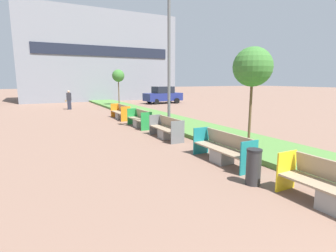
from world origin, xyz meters
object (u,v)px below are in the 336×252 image
at_px(sapling_tree_near, 253,67).
at_px(bench_grey_frame, 166,130).
at_px(bench_teal_frame, 223,151).
at_px(street_lamp_post, 169,51).
at_px(litter_bin, 254,167).
at_px(bench_orange_frame, 121,113).
at_px(pedestrian_walking, 69,100).
at_px(parked_car_distant, 163,95).
at_px(sapling_tree_far, 118,76).
at_px(bench_green_frame, 140,120).

bearing_deg(sapling_tree_near, bench_grey_frame, 130.87).
distance_m(bench_teal_frame, street_lamp_post, 5.97).
distance_m(litter_bin, street_lamp_post, 7.47).
height_order(bench_orange_frame, pedestrian_walking, pedestrian_walking).
bearing_deg(street_lamp_post, litter_bin, -99.37).
bearing_deg(litter_bin, parked_car_distant, 69.11).
xyz_separation_m(bench_teal_frame, bench_orange_frame, (0.00, 10.56, 0.00)).
bearing_deg(street_lamp_post, sapling_tree_far, 82.92).
bearing_deg(parked_car_distant, bench_teal_frame, -116.00).
xyz_separation_m(bench_grey_frame, bench_green_frame, (-0.00, 3.23, -0.00)).
xyz_separation_m(bench_orange_frame, sapling_tree_near, (2.30, -9.33, 2.67)).
relative_size(bench_grey_frame, bench_green_frame, 1.02).
distance_m(bench_teal_frame, litter_bin, 1.81).
bearing_deg(bench_green_frame, litter_bin, -93.04).
height_order(litter_bin, sapling_tree_near, sapling_tree_near).
bearing_deg(sapling_tree_near, sapling_tree_far, 90.00).
xyz_separation_m(bench_orange_frame, litter_bin, (-0.47, -12.31, 0.08)).
height_order(bench_teal_frame, bench_grey_frame, same).
relative_size(street_lamp_post, sapling_tree_far, 1.97).
bearing_deg(sapling_tree_near, bench_orange_frame, 103.84).
bearing_deg(bench_green_frame, bench_teal_frame, -89.98).
bearing_deg(bench_orange_frame, bench_teal_frame, -90.00).
relative_size(bench_teal_frame, sapling_tree_far, 0.66).
height_order(bench_green_frame, sapling_tree_near, sapling_tree_near).
xyz_separation_m(bench_grey_frame, sapling_tree_near, (2.30, -2.66, 2.67)).
relative_size(bench_orange_frame, street_lamp_post, 0.34).
bearing_deg(parked_car_distant, bench_green_frame, -126.00).
bearing_deg(bench_grey_frame, bench_green_frame, 90.01).
relative_size(litter_bin, sapling_tree_near, 0.24).
relative_size(sapling_tree_near, sapling_tree_far, 1.07).
relative_size(bench_grey_frame, sapling_tree_far, 0.62).
distance_m(street_lamp_post, sapling_tree_far, 13.74).
bearing_deg(bench_green_frame, bench_grey_frame, -89.99).
xyz_separation_m(bench_grey_frame, sapling_tree_far, (2.30, 14.52, 2.57)).
bearing_deg(bench_orange_frame, sapling_tree_far, 73.67).
bearing_deg(bench_green_frame, parked_car_distant, 58.62).
height_order(bench_grey_frame, sapling_tree_near, sapling_tree_near).
distance_m(bench_grey_frame, bench_orange_frame, 6.67).
bearing_deg(street_lamp_post, parked_car_distant, 64.55).
relative_size(bench_grey_frame, street_lamp_post, 0.32).
bearing_deg(bench_grey_frame, street_lamp_post, 56.25).
relative_size(bench_teal_frame, street_lamp_post, 0.34).
distance_m(bench_teal_frame, sapling_tree_far, 18.73).
distance_m(bench_grey_frame, pedestrian_walking, 14.45).
height_order(sapling_tree_far, pedestrian_walking, sapling_tree_far).
xyz_separation_m(street_lamp_post, sapling_tree_far, (1.69, 13.61, -0.92)).
relative_size(bench_teal_frame, pedestrian_walking, 1.39).
height_order(litter_bin, parked_car_distant, parked_car_distant).
relative_size(street_lamp_post, pedestrian_walking, 4.15).
height_order(litter_bin, pedestrian_walking, pedestrian_walking).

